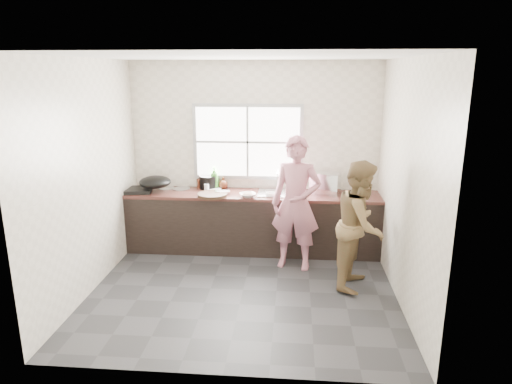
# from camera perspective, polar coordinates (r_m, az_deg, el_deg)

# --- Properties ---
(floor) EXTENTS (3.60, 3.20, 0.01)m
(floor) POSITION_cam_1_polar(r_m,az_deg,el_deg) (5.62, -1.61, -12.16)
(floor) COLOR #2B2B2D
(floor) RESTS_ON ground
(ceiling) EXTENTS (3.60, 3.20, 0.01)m
(ceiling) POSITION_cam_1_polar(r_m,az_deg,el_deg) (5.01, -1.84, 16.64)
(ceiling) COLOR silver
(ceiling) RESTS_ON wall_back
(wall_back) EXTENTS (3.60, 0.01, 2.70)m
(wall_back) POSITION_cam_1_polar(r_m,az_deg,el_deg) (6.71, -0.17, 4.60)
(wall_back) COLOR beige
(wall_back) RESTS_ON ground
(wall_left) EXTENTS (0.01, 3.20, 2.70)m
(wall_left) POSITION_cam_1_polar(r_m,az_deg,el_deg) (5.64, -20.26, 1.66)
(wall_left) COLOR beige
(wall_left) RESTS_ON ground
(wall_right) EXTENTS (0.01, 3.20, 2.70)m
(wall_right) POSITION_cam_1_polar(r_m,az_deg,el_deg) (5.26, 18.21, 0.93)
(wall_right) COLOR beige
(wall_right) RESTS_ON ground
(wall_front) EXTENTS (3.60, 0.01, 2.70)m
(wall_front) POSITION_cam_1_polar(r_m,az_deg,el_deg) (3.62, -4.58, -4.57)
(wall_front) COLOR beige
(wall_front) RESTS_ON ground
(cabinet) EXTENTS (3.60, 0.62, 0.82)m
(cabinet) POSITION_cam_1_polar(r_m,az_deg,el_deg) (6.64, -0.40, -3.90)
(cabinet) COLOR black
(cabinet) RESTS_ON floor
(countertop) EXTENTS (3.60, 0.64, 0.04)m
(countertop) POSITION_cam_1_polar(r_m,az_deg,el_deg) (6.52, -0.41, -0.32)
(countertop) COLOR #3D1E19
(countertop) RESTS_ON cabinet
(sink) EXTENTS (0.55, 0.45, 0.02)m
(sink) POSITION_cam_1_polar(r_m,az_deg,el_deg) (6.49, 2.67, -0.17)
(sink) COLOR silver
(sink) RESTS_ON countertop
(faucet) EXTENTS (0.02, 0.02, 0.30)m
(faucet) POSITION_cam_1_polar(r_m,az_deg,el_deg) (6.65, 2.75, 1.48)
(faucet) COLOR silver
(faucet) RESTS_ON countertop
(window_frame) EXTENTS (1.60, 0.05, 1.10)m
(window_frame) POSITION_cam_1_polar(r_m,az_deg,el_deg) (6.67, -1.04, 6.28)
(window_frame) COLOR #9EA0A5
(window_frame) RESTS_ON wall_back
(window_glazing) EXTENTS (1.50, 0.01, 1.00)m
(window_glazing) POSITION_cam_1_polar(r_m,az_deg,el_deg) (6.65, -1.07, 6.24)
(window_glazing) COLOR white
(window_glazing) RESTS_ON window_frame
(woman) EXTENTS (0.67, 0.51, 1.65)m
(woman) POSITION_cam_1_polar(r_m,az_deg,el_deg) (5.97, 5.01, -1.97)
(woman) COLOR #B96F80
(woman) RESTS_ON floor
(person_side) EXTENTS (0.80, 0.91, 1.56)m
(person_side) POSITION_cam_1_polar(r_m,az_deg,el_deg) (5.58, 12.95, -4.03)
(person_side) COLOR brown
(person_side) RESTS_ON floor
(cutting_board) EXTENTS (0.51, 0.51, 0.04)m
(cutting_board) POSITION_cam_1_polar(r_m,az_deg,el_deg) (6.38, -5.46, -0.35)
(cutting_board) COLOR black
(cutting_board) RESTS_ON countertop
(cleaver) EXTENTS (0.23, 0.14, 0.01)m
(cleaver) POSITION_cam_1_polar(r_m,az_deg,el_deg) (6.47, -4.24, 0.12)
(cleaver) COLOR #B9BCC0
(cleaver) RESTS_ON cutting_board
(bowl_mince) EXTENTS (0.29, 0.29, 0.06)m
(bowl_mince) POSITION_cam_1_polar(r_m,az_deg,el_deg) (6.31, -1.03, -0.39)
(bowl_mince) COLOR silver
(bowl_mince) RESTS_ON countertop
(bowl_crabs) EXTENTS (0.25, 0.25, 0.06)m
(bowl_crabs) POSITION_cam_1_polar(r_m,az_deg,el_deg) (6.55, 4.72, 0.15)
(bowl_crabs) COLOR silver
(bowl_crabs) RESTS_ON countertop
(bowl_held) EXTENTS (0.23, 0.23, 0.06)m
(bowl_held) POSITION_cam_1_polar(r_m,az_deg,el_deg) (6.35, 1.89, -0.26)
(bowl_held) COLOR white
(bowl_held) RESTS_ON countertop
(black_pot) EXTENTS (0.29, 0.29, 0.19)m
(black_pot) POSITION_cam_1_polar(r_m,az_deg,el_deg) (6.80, -5.97, 1.26)
(black_pot) COLOR black
(black_pot) RESTS_ON countertop
(plate_food) EXTENTS (0.30, 0.30, 0.02)m
(plate_food) POSITION_cam_1_polar(r_m,az_deg,el_deg) (6.70, -5.37, 0.30)
(plate_food) COLOR white
(plate_food) RESTS_ON countertop
(bottle_green) EXTENTS (0.15, 0.15, 0.33)m
(bottle_green) POSITION_cam_1_polar(r_m,az_deg,el_deg) (6.76, -5.23, 1.79)
(bottle_green) COLOR #3C862B
(bottle_green) RESTS_ON countertop
(bottle_brown_tall) EXTENTS (0.11, 0.11, 0.18)m
(bottle_brown_tall) POSITION_cam_1_polar(r_m,az_deg,el_deg) (6.83, -7.02, 1.22)
(bottle_brown_tall) COLOR #4B1F12
(bottle_brown_tall) RESTS_ON countertop
(bottle_brown_short) EXTENTS (0.16, 0.16, 0.16)m
(bottle_brown_short) POSITION_cam_1_polar(r_m,az_deg,el_deg) (6.77, -4.12, 1.10)
(bottle_brown_short) COLOR #472111
(bottle_brown_short) RESTS_ON countertop
(glass_jar) EXTENTS (0.08, 0.08, 0.10)m
(glass_jar) POSITION_cam_1_polar(r_m,az_deg,el_deg) (6.66, -6.20, 0.56)
(glass_jar) COLOR white
(glass_jar) RESTS_ON countertop
(burner) EXTENTS (0.41, 0.41, 0.05)m
(burner) POSITION_cam_1_polar(r_m,az_deg,el_deg) (6.79, -14.47, 0.23)
(burner) COLOR black
(burner) RESTS_ON countertop
(wok) EXTENTS (0.53, 0.53, 0.17)m
(wok) POSITION_cam_1_polar(r_m,az_deg,el_deg) (6.70, -12.51, 1.21)
(wok) COLOR black
(wok) RESTS_ON burner
(dish_rack) EXTENTS (0.46, 0.38, 0.30)m
(dish_rack) POSITION_cam_1_polar(r_m,az_deg,el_deg) (6.56, 8.65, 1.14)
(dish_rack) COLOR silver
(dish_rack) RESTS_ON countertop
(pot_lid_left) EXTENTS (0.29, 0.29, 0.01)m
(pot_lid_left) POSITION_cam_1_polar(r_m,az_deg,el_deg) (6.91, -11.20, 0.51)
(pot_lid_left) COLOR silver
(pot_lid_left) RESTS_ON countertop
(pot_lid_right) EXTENTS (0.33, 0.33, 0.01)m
(pot_lid_right) POSITION_cam_1_polar(r_m,az_deg,el_deg) (6.82, -9.34, 0.41)
(pot_lid_right) COLOR silver
(pot_lid_right) RESTS_ON countertop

